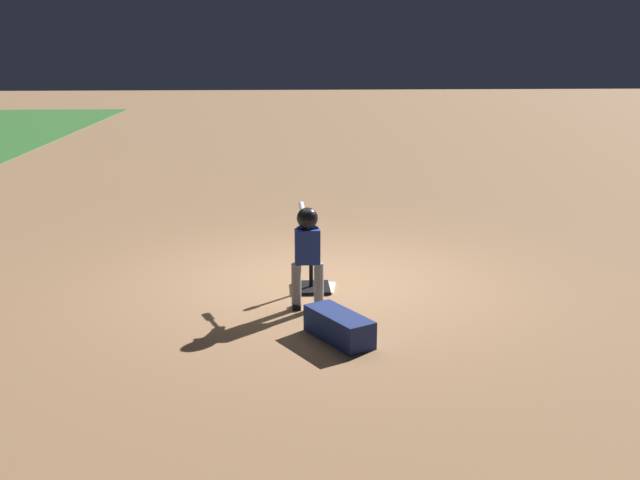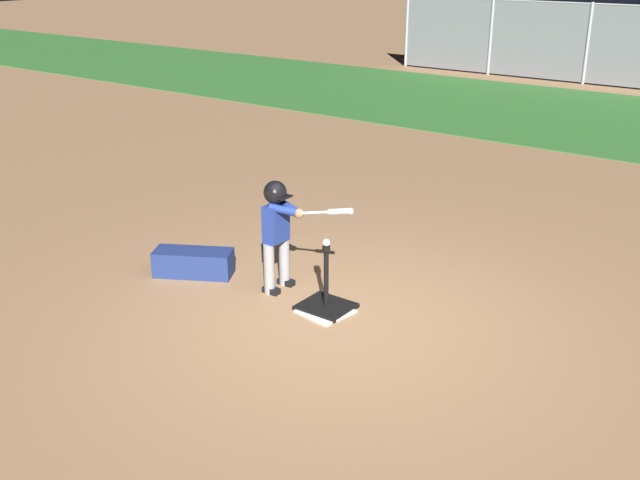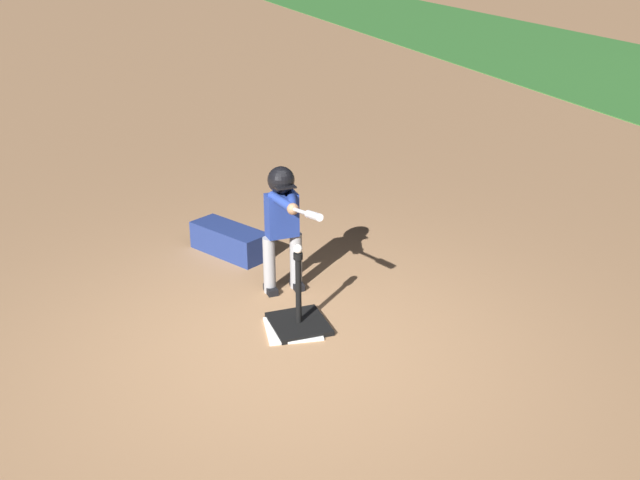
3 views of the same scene
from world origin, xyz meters
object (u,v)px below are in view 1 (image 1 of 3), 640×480
object	(u,v)px
batting_tee	(311,283)
baseball	(311,234)
batter_child	(307,245)
equipment_bag	(339,326)

from	to	relation	value
batting_tee	baseball	xyz separation A→B (m)	(-0.00, -0.00, 0.62)
batting_tee	batter_child	world-z (taller)	batter_child
batting_tee	equipment_bag	bearing A→B (deg)	-173.29
batting_tee	batter_child	xyz separation A→B (m)	(-0.65, 0.08, 0.66)
batter_child	equipment_bag	world-z (taller)	batter_child
baseball	equipment_bag	distance (m)	1.74
batting_tee	baseball	world-z (taller)	baseball
batting_tee	baseball	distance (m)	0.62
batter_child	equipment_bag	size ratio (longest dim) A/B	1.39
batter_child	baseball	world-z (taller)	batter_child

